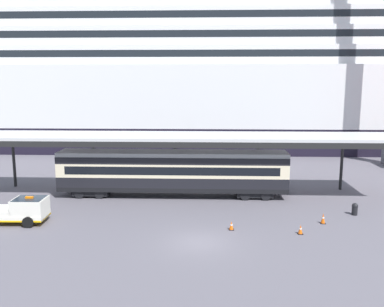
{
  "coord_description": "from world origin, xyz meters",
  "views": [
    {
      "loc": [
        0.5,
        -25.51,
        10.21
      ],
      "look_at": [
        -0.8,
        7.69,
        4.5
      ],
      "focal_mm": 38.94,
      "sensor_mm": 36.0,
      "label": 1
    }
  ],
  "objects_px": {
    "traffic_cone_near": "(300,229)",
    "traffic_cone_mid": "(323,218)",
    "service_truck": "(18,210)",
    "train_carriage": "(173,171)",
    "cruise_ship": "(171,72)",
    "traffic_cone_far": "(231,226)",
    "quay_bollard": "(355,209)"
  },
  "relations": [
    {
      "from": "train_carriage",
      "to": "quay_bollard",
      "type": "height_order",
      "value": "train_carriage"
    },
    {
      "from": "quay_bollard",
      "to": "cruise_ship",
      "type": "bearing_deg",
      "value": 114.47
    },
    {
      "from": "service_truck",
      "to": "traffic_cone_far",
      "type": "distance_m",
      "value": 15.61
    },
    {
      "from": "traffic_cone_mid",
      "to": "traffic_cone_far",
      "type": "xyz_separation_m",
      "value": [
        -6.77,
        -1.58,
        -0.08
      ]
    },
    {
      "from": "cruise_ship",
      "to": "train_carriage",
      "type": "relative_size",
      "value": 8.27
    },
    {
      "from": "train_carriage",
      "to": "service_truck",
      "type": "height_order",
      "value": "train_carriage"
    },
    {
      "from": "cruise_ship",
      "to": "quay_bollard",
      "type": "xyz_separation_m",
      "value": [
        17.76,
        -39.02,
        -11.36
      ]
    },
    {
      "from": "train_carriage",
      "to": "traffic_cone_mid",
      "type": "height_order",
      "value": "train_carriage"
    },
    {
      "from": "service_truck",
      "to": "quay_bollard",
      "type": "height_order",
      "value": "service_truck"
    },
    {
      "from": "traffic_cone_far",
      "to": "quay_bollard",
      "type": "bearing_deg",
      "value": 20.64
    },
    {
      "from": "service_truck",
      "to": "quay_bollard",
      "type": "xyz_separation_m",
      "value": [
        25.34,
        2.84,
        -0.47
      ]
    },
    {
      "from": "traffic_cone_near",
      "to": "quay_bollard",
      "type": "relative_size",
      "value": 0.69
    },
    {
      "from": "cruise_ship",
      "to": "traffic_cone_near",
      "type": "height_order",
      "value": "cruise_ship"
    },
    {
      "from": "cruise_ship",
      "to": "traffic_cone_mid",
      "type": "xyz_separation_m",
      "value": [
        14.76,
        -41.12,
        -11.5
      ]
    },
    {
      "from": "cruise_ship",
      "to": "traffic_cone_near",
      "type": "relative_size",
      "value": 256.0
    },
    {
      "from": "quay_bollard",
      "to": "service_truck",
      "type": "bearing_deg",
      "value": -173.59
    },
    {
      "from": "traffic_cone_far",
      "to": "quay_bollard",
      "type": "relative_size",
      "value": 0.65
    },
    {
      "from": "cruise_ship",
      "to": "traffic_cone_near",
      "type": "distance_m",
      "value": 46.6
    },
    {
      "from": "traffic_cone_mid",
      "to": "quay_bollard",
      "type": "height_order",
      "value": "quay_bollard"
    },
    {
      "from": "traffic_cone_mid",
      "to": "quay_bollard",
      "type": "bearing_deg",
      "value": 35.03
    },
    {
      "from": "traffic_cone_far",
      "to": "quay_bollard",
      "type": "xyz_separation_m",
      "value": [
        9.77,
        3.68,
        0.21
      ]
    },
    {
      "from": "service_truck",
      "to": "cruise_ship",
      "type": "bearing_deg",
      "value": 79.73
    },
    {
      "from": "traffic_cone_mid",
      "to": "traffic_cone_near",
      "type": "bearing_deg",
      "value": -133.62
    },
    {
      "from": "service_truck",
      "to": "traffic_cone_far",
      "type": "height_order",
      "value": "service_truck"
    },
    {
      "from": "traffic_cone_near",
      "to": "service_truck",
      "type": "bearing_deg",
      "value": 175.81
    },
    {
      "from": "quay_bollard",
      "to": "traffic_cone_near",
      "type": "bearing_deg",
      "value": -139.79
    },
    {
      "from": "train_carriage",
      "to": "traffic_cone_near",
      "type": "bearing_deg",
      "value": -44.19
    },
    {
      "from": "service_truck",
      "to": "train_carriage",
      "type": "bearing_deg",
      "value": 35.8
    },
    {
      "from": "train_carriage",
      "to": "traffic_cone_far",
      "type": "relative_size",
      "value": 32.48
    },
    {
      "from": "traffic_cone_near",
      "to": "traffic_cone_mid",
      "type": "relative_size",
      "value": 0.84
    },
    {
      "from": "train_carriage",
      "to": "traffic_cone_near",
      "type": "xyz_separation_m",
      "value": [
        9.49,
        -9.22,
        -1.98
      ]
    },
    {
      "from": "train_carriage",
      "to": "traffic_cone_near",
      "type": "relative_size",
      "value": 30.95
    }
  ]
}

